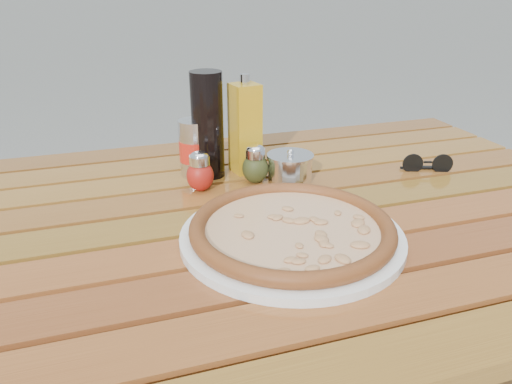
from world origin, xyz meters
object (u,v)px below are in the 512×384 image
object	(u,v)px
oregano_shaker	(255,165)
pepper_shaker	(200,172)
olive_oil_cruet	(245,128)
sunglasses	(427,164)
soda_can	(195,148)
table	(259,248)
plate	(292,237)
pizza	(292,228)
dark_bottle	(208,125)
parmesan_tin	(290,168)

from	to	relation	value
oregano_shaker	pepper_shaker	bearing A→B (deg)	-177.24
olive_oil_cruet	sunglasses	size ratio (longest dim) A/B	1.91
oregano_shaker	soda_can	distance (m)	0.14
table	oregano_shaker	world-z (taller)	oregano_shaker
plate	olive_oil_cruet	world-z (taller)	olive_oil_cruet
oregano_shaker	olive_oil_cruet	xyz separation A→B (m)	(-0.00, 0.07, 0.06)
soda_can	olive_oil_cruet	world-z (taller)	olive_oil_cruet
plate	pepper_shaker	world-z (taller)	pepper_shaker
pizza	dark_bottle	bearing A→B (deg)	100.70
plate	pizza	distance (m)	0.02
plate	oregano_shaker	size ratio (longest dim) A/B	4.39
dark_bottle	soda_can	bearing A→B (deg)	156.52
pepper_shaker	parmesan_tin	bearing A→B (deg)	-4.24
soda_can	parmesan_tin	world-z (taller)	soda_can
pizza	dark_bottle	distance (m)	0.34
plate	soda_can	bearing A→B (deg)	104.64
plate	pepper_shaker	xyz separation A→B (m)	(-0.10, 0.25, 0.03)
oregano_shaker	sunglasses	world-z (taller)	oregano_shaker
plate	soda_can	distance (m)	0.35
soda_can	sunglasses	xyz separation A→B (m)	(0.48, -0.14, -0.04)
pizza	pepper_shaker	bearing A→B (deg)	111.11
olive_oil_cruet	pepper_shaker	bearing A→B (deg)	-147.36
pepper_shaker	parmesan_tin	size ratio (longest dim) A/B	0.67
oregano_shaker	pizza	bearing A→B (deg)	-94.60
plate	pepper_shaker	bearing A→B (deg)	111.11
oregano_shaker	soda_can	xyz separation A→B (m)	(-0.11, 0.08, 0.02)
plate	sunglasses	size ratio (longest dim) A/B	3.27
parmesan_tin	dark_bottle	bearing A→B (deg)	149.75
soda_can	parmesan_tin	bearing A→B (deg)	-29.29
pizza	oregano_shaker	bearing A→B (deg)	85.40
soda_can	plate	bearing A→B (deg)	-75.36
pepper_shaker	oregano_shaker	world-z (taller)	same
oregano_shaker	parmesan_tin	xyz separation A→B (m)	(0.07, -0.02, -0.01)
dark_bottle	pizza	bearing A→B (deg)	-79.30
sunglasses	pepper_shaker	bearing A→B (deg)	-166.09
pizza	parmesan_tin	distance (m)	0.25
parmesan_tin	sunglasses	bearing A→B (deg)	-6.95
oregano_shaker	dark_bottle	world-z (taller)	dark_bottle
pizza	plate	bearing A→B (deg)	0.00
table	olive_oil_cruet	distance (m)	0.27
pizza	pepper_shaker	distance (m)	0.27
pizza	parmesan_tin	xyz separation A→B (m)	(0.09, 0.23, 0.01)
plate	oregano_shaker	bearing A→B (deg)	85.40
pepper_shaker	dark_bottle	distance (m)	0.11
olive_oil_cruet	parmesan_tin	distance (m)	0.13
pepper_shaker	sunglasses	size ratio (longest dim) A/B	0.74
pepper_shaker	sunglasses	xyz separation A→B (m)	(0.49, -0.05, -0.02)
pepper_shaker	dark_bottle	world-z (taller)	dark_bottle
plate	soda_can	size ratio (longest dim) A/B	3.00
parmesan_tin	pepper_shaker	bearing A→B (deg)	175.76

